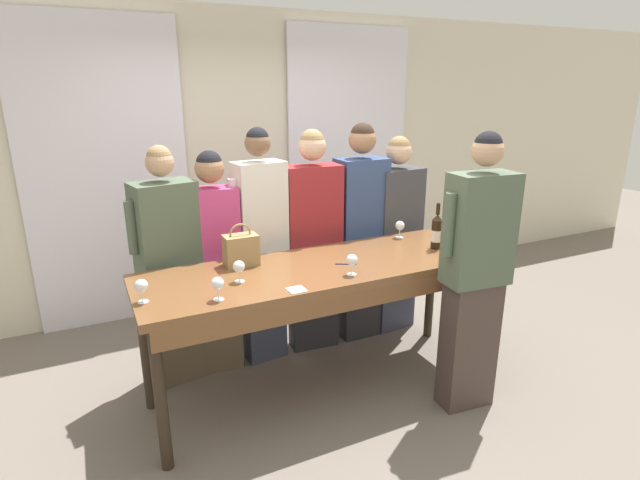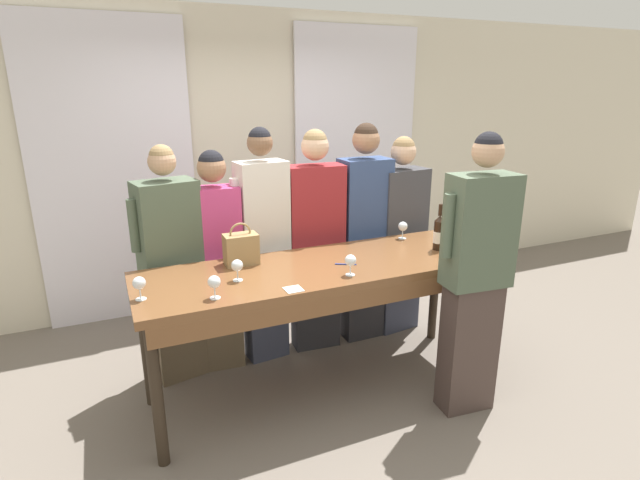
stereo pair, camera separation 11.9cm
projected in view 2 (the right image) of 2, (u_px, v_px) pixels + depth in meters
ground_plane at (324, 387)px, 3.65m from camera, size 18.00×18.00×0.00m
wall_back at (245, 161)px, 4.90m from camera, size 12.00×0.06×2.80m
curtain_panel_left at (115, 176)px, 4.39m from camera, size 1.37×0.03×2.69m
curtain_panel_right at (356, 160)px, 5.32m from camera, size 1.37×0.03×2.69m
tasting_bar at (326, 279)px, 3.37m from camera, size 2.49×0.78×0.96m
wine_bottle at (439, 233)px, 3.63m from camera, size 0.08×0.08×0.34m
handbag at (241, 248)px, 3.34m from camera, size 0.22×0.14×0.29m
wine_glass_front_left at (442, 226)px, 3.93m from camera, size 0.07×0.07×0.14m
wine_glass_front_mid at (351, 261)px, 3.14m from camera, size 0.07×0.07×0.14m
wine_glass_front_right at (237, 266)px, 3.06m from camera, size 0.07×0.07×0.14m
wine_glass_center_left at (139, 284)px, 2.78m from camera, size 0.07×0.07×0.14m
wine_glass_center_mid at (214, 283)px, 2.80m from camera, size 0.07×0.07×0.14m
wine_glass_center_right at (403, 227)px, 3.90m from camera, size 0.07×0.07×0.14m
wine_glass_back_left at (460, 237)px, 3.64m from camera, size 0.07×0.07×0.14m
napkin at (293, 289)px, 2.95m from camera, size 0.10×0.10×0.00m
pen at (346, 264)px, 3.35m from camera, size 0.13×0.08×0.01m
guest_olive_jacket at (172, 266)px, 3.56m from camera, size 0.53×0.34×1.74m
guest_pink_top at (217, 258)px, 3.69m from camera, size 0.48×0.24×1.69m
guest_cream_sweater at (263, 245)px, 3.81m from camera, size 0.49×0.26×1.83m
guest_striped_shirt at (315, 240)px, 3.98m from camera, size 0.56×0.25×1.80m
guest_navy_coat at (364, 231)px, 4.14m from camera, size 0.52×0.25×1.83m
guest_beige_cap at (399, 234)px, 4.30m from camera, size 0.56×0.28×1.72m
host_pouring at (476, 277)px, 3.16m from camera, size 0.53×0.26×1.86m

